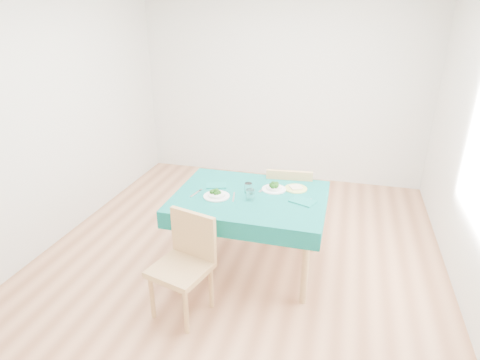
% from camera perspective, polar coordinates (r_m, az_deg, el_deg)
% --- Properties ---
extents(room_shell, '(4.02, 4.52, 2.73)m').
position_cam_1_polar(room_shell, '(3.60, 0.00, 7.30)').
color(room_shell, '#A36644').
rests_on(room_shell, ground).
extents(table, '(1.37, 1.04, 0.76)m').
position_cam_1_polar(table, '(3.85, 1.38, -7.30)').
color(table, '#086059').
rests_on(table, ground).
extents(chair_near, '(0.53, 0.56, 1.06)m').
position_cam_1_polar(chair_near, '(3.24, -8.57, -10.97)').
color(chair_near, tan).
rests_on(chair_near, ground).
extents(chair_far, '(0.51, 0.55, 1.15)m').
position_cam_1_polar(chair_far, '(4.31, 7.05, -1.05)').
color(chair_far, tan).
rests_on(chair_far, ground).
extents(bowl_near, '(0.24, 0.24, 0.07)m').
position_cam_1_polar(bowl_near, '(3.64, -3.36, -1.88)').
color(bowl_near, white).
rests_on(bowl_near, table).
extents(bowl_far, '(0.23, 0.23, 0.07)m').
position_cam_1_polar(bowl_far, '(3.79, 4.86, -0.92)').
color(bowl_far, white).
rests_on(bowl_far, table).
extents(fork_near, '(0.06, 0.18, 0.00)m').
position_cam_1_polar(fork_near, '(3.73, -6.33, -1.91)').
color(fork_near, silver).
rests_on(fork_near, table).
extents(knife_near, '(0.06, 0.20, 0.00)m').
position_cam_1_polar(knife_near, '(3.64, -0.91, -2.44)').
color(knife_near, silver).
rests_on(knife_near, table).
extents(fork_far, '(0.07, 0.19, 0.00)m').
position_cam_1_polar(fork_far, '(3.81, 3.39, -1.23)').
color(fork_far, silver).
rests_on(fork_far, table).
extents(knife_far, '(0.04, 0.19, 0.00)m').
position_cam_1_polar(knife_far, '(3.58, 9.70, -3.23)').
color(knife_far, silver).
rests_on(knife_far, table).
extents(napkin_near, '(0.22, 0.18, 0.01)m').
position_cam_1_polar(napkin_near, '(3.87, -3.38, -0.79)').
color(napkin_near, '#0C6A61').
rests_on(napkin_near, table).
extents(napkin_far, '(0.25, 0.22, 0.01)m').
position_cam_1_polar(napkin_far, '(3.60, 8.90, -2.99)').
color(napkin_far, '#0C6A61').
rests_on(napkin_far, table).
extents(tumbler_center, '(0.07, 0.07, 0.09)m').
position_cam_1_polar(tumbler_center, '(3.72, 1.19, -1.12)').
color(tumbler_center, white).
rests_on(tumbler_center, table).
extents(tumbler_side, '(0.08, 0.08, 0.10)m').
position_cam_1_polar(tumbler_side, '(3.57, 1.46, -2.10)').
color(tumbler_side, white).
rests_on(tumbler_side, table).
extents(side_plate, '(0.21, 0.21, 0.01)m').
position_cam_1_polar(side_plate, '(3.84, 7.94, -1.21)').
color(side_plate, '#D0DC6B').
rests_on(side_plate, table).
extents(bread_slice, '(0.14, 0.14, 0.02)m').
position_cam_1_polar(bread_slice, '(3.83, 7.95, -1.03)').
color(bread_slice, beige).
rests_on(bread_slice, side_plate).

